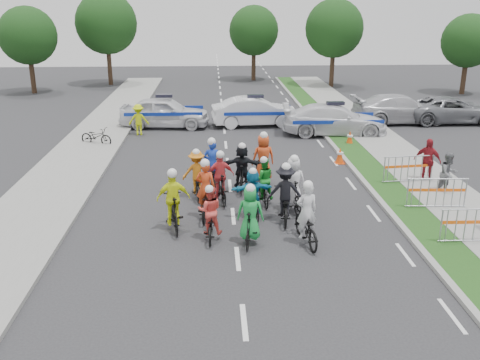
{
  "coord_description": "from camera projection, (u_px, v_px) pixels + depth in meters",
  "views": [
    {
      "loc": [
        -0.6,
        -12.96,
        6.61
      ],
      "look_at": [
        0.24,
        3.39,
        1.1
      ],
      "focal_mm": 40.0,
      "sensor_mm": 36.0,
      "label": 1
    }
  ],
  "objects": [
    {
      "name": "rider_2",
      "position": [
        210.0,
        218.0,
        15.44
      ],
      "size": [
        0.71,
        1.66,
        1.68
      ],
      "rotation": [
        0.0,
        0.0,
        3.12
      ],
      "color": "black",
      "rests_on": "ground"
    },
    {
      "name": "rider_4",
      "position": [
        285.0,
        198.0,
        16.67
      ],
      "size": [
        1.13,
        1.95,
        1.93
      ],
      "rotation": [
        0.0,
        0.0,
        3.05
      ],
      "color": "black",
      "rests_on": "ground"
    },
    {
      "name": "marshal_hiviz",
      "position": [
        139.0,
        120.0,
        27.46
      ],
      "size": [
        1.05,
        0.63,
        1.59
      ],
      "primitive_type": "imported",
      "rotation": [
        0.0,
        0.0,
        3.18
      ],
      "color": "#BFD80B",
      "rests_on": "ground"
    },
    {
      "name": "cone_0",
      "position": [
        340.0,
        156.0,
        22.75
      ],
      "size": [
        0.4,
        0.4,
        0.7
      ],
      "color": "#F24C0C",
      "rests_on": "ground"
    },
    {
      "name": "spectator_2",
      "position": [
        427.0,
        161.0,
        20.21
      ],
      "size": [
        1.07,
        0.92,
        1.72
      ],
      "primitive_type": "imported",
      "rotation": [
        0.0,
        0.0,
        -0.61
      ],
      "color": "maroon",
      "rests_on": "ground"
    },
    {
      "name": "tree_4",
      "position": [
        254.0,
        31.0,
        45.4
      ],
      "size": [
        4.2,
        4.2,
        6.3
      ],
      "color": "#382619",
      "rests_on": "ground"
    },
    {
      "name": "sidewalk_left",
      "position": [
        47.0,
        196.0,
        18.8
      ],
      "size": [
        3.0,
        60.0,
        0.13
      ],
      "primitive_type": "cube",
      "color": "gray",
      "rests_on": "ground"
    },
    {
      "name": "grass_strip",
      "position": [
        390.0,
        191.0,
        19.4
      ],
      "size": [
        1.2,
        60.0,
        0.11
      ],
      "primitive_type": "cube",
      "color": "#1C4115",
      "rests_on": "ground"
    },
    {
      "name": "ground",
      "position": [
        238.0,
        259.0,
        14.41
      ],
      "size": [
        90.0,
        90.0,
        0.0
      ],
      "primitive_type": "plane",
      "color": "#28282B",
      "rests_on": "ground"
    },
    {
      "name": "tree_2",
      "position": [
        469.0,
        41.0,
        38.67
      ],
      "size": [
        3.85,
        3.85,
        5.77
      ],
      "color": "#382619",
      "rests_on": "ground"
    },
    {
      "name": "rider_5",
      "position": [
        253.0,
        196.0,
        16.91
      ],
      "size": [
        1.4,
        1.67,
        1.7
      ],
      "rotation": [
        0.0,
        0.0,
        3.32
      ],
      "color": "black",
      "rests_on": "ground"
    },
    {
      "name": "barrier_2",
      "position": [
        408.0,
        170.0,
        20.07
      ],
      "size": [
        2.04,
        0.7,
        1.12
      ],
      "primitive_type": null,
      "rotation": [
        0.0,
        0.0,
        0.1
      ],
      "color": "#A5A8AD",
      "rests_on": "ground"
    },
    {
      "name": "curb_right",
      "position": [
        371.0,
        191.0,
        19.37
      ],
      "size": [
        0.2,
        60.0,
        0.12
      ],
      "primitive_type": "cube",
      "color": "gray",
      "rests_on": "ground"
    },
    {
      "name": "rider_7",
      "position": [
        293.0,
        189.0,
        17.49
      ],
      "size": [
        0.88,
        1.9,
        1.94
      ],
      "rotation": [
        0.0,
        0.0,
        3.28
      ],
      "color": "black",
      "rests_on": "ground"
    },
    {
      "name": "barrier_1",
      "position": [
        436.0,
        194.0,
        17.55
      ],
      "size": [
        2.03,
        0.62,
        1.12
      ],
      "primitive_type": null,
      "rotation": [
        0.0,
        0.0,
        -0.06
      ],
      "color": "#A5A8AD",
      "rests_on": "ground"
    },
    {
      "name": "rider_8",
      "position": [
        263.0,
        186.0,
        18.15
      ],
      "size": [
        0.75,
        1.7,
        1.69
      ],
      "rotation": [
        0.0,
        0.0,
        3.23
      ],
      "color": "black",
      "rests_on": "ground"
    },
    {
      "name": "rider_3",
      "position": [
        174.0,
        206.0,
        16.02
      ],
      "size": [
        1.04,
        1.93,
        1.97
      ],
      "rotation": [
        0.0,
        0.0,
        3.31
      ],
      "color": "black",
      "rests_on": "ground"
    },
    {
      "name": "civilian_suv",
      "position": [
        452.0,
        110.0,
        30.28
      ],
      "size": [
        5.27,
        2.45,
        1.46
      ],
      "primitive_type": "imported",
      "rotation": [
        0.0,
        0.0,
        1.57
      ],
      "color": "slate",
      "rests_on": "ground"
    },
    {
      "name": "tree_0",
      "position": [
        28.0,
        36.0,
        38.89
      ],
      "size": [
        4.2,
        4.2,
        6.3
      ],
      "color": "#382619",
      "rests_on": "ground"
    },
    {
      "name": "rider_11",
      "position": [
        242.0,
        171.0,
        19.31
      ],
      "size": [
        1.49,
        1.78,
        1.83
      ],
      "rotation": [
        0.0,
        0.0,
        3.05
      ],
      "color": "black",
      "rests_on": "ground"
    },
    {
      "name": "sidewalk_right",
      "position": [
        439.0,
        190.0,
        19.49
      ],
      "size": [
        2.4,
        60.0,
        0.13
      ],
      "primitive_type": "cube",
      "color": "gray",
      "rests_on": "ground"
    },
    {
      "name": "rider_13",
      "position": [
        263.0,
        164.0,
        20.08
      ],
      "size": [
        0.94,
        2.01,
        2.04
      ],
      "rotation": [
        0.0,
        0.0,
        3.32
      ],
      "color": "black",
      "rests_on": "ground"
    },
    {
      "name": "spectator_1",
      "position": [
        448.0,
        174.0,
        18.97
      ],
      "size": [
        0.91,
        0.82,
        1.54
      ],
      "primitive_type": "imported",
      "rotation": [
        0.0,
        0.0,
        0.38
      ],
      "color": "slate",
      "rests_on": "ground"
    },
    {
      "name": "police_car_0",
      "position": [
        165.0,
        112.0,
        29.15
      ],
      "size": [
        5.01,
        2.4,
        1.65
      ],
      "primitive_type": "imported",
      "rotation": [
        0.0,
        0.0,
        1.48
      ],
      "color": "silver",
      "rests_on": "ground"
    },
    {
      "name": "rider_9",
      "position": [
        221.0,
        182.0,
        18.24
      ],
      "size": [
        0.99,
        1.83,
        1.86
      ],
      "rotation": [
        0.0,
        0.0,
        3.32
      ],
      "color": "black",
      "rests_on": "ground"
    },
    {
      "name": "rider_0",
      "position": [
        306.0,
        223.0,
        15.14
      ],
      "size": [
        0.94,
        1.96,
        1.92
      ],
      "rotation": [
        0.0,
        0.0,
        3.3
      ],
      "color": "black",
      "rests_on": "ground"
    },
    {
      "name": "civilian_sedan",
      "position": [
        401.0,
        109.0,
        30.18
      ],
      "size": [
        5.61,
        2.52,
        1.59
      ],
      "primitive_type": "imported",
      "rotation": [
        0.0,
        0.0,
        1.62
      ],
      "color": "#B9B9BE",
      "rests_on": "ground"
    },
    {
      "name": "rider_1",
      "position": [
        250.0,
        220.0,
        15.09
      ],
      "size": [
        0.85,
        1.8,
        1.83
      ],
      "rotation": [
        0.0,
        0.0,
        2.96
      ],
      "color": "black",
      "rests_on": "ground"
    },
    {
      "name": "tree_1",
      "position": [
        334.0,
        29.0,
        41.8
      ],
      "size": [
        4.55,
        4.55,
        6.82
      ],
      "color": "#382619",
      "rests_on": "ground"
    },
    {
      "name": "cone_1",
      "position": [
        350.0,
        138.0,
        25.65
      ],
      "size": [
        0.4,
        0.4,
        0.7
      ],
      "color": "#F24C0C",
      "rests_on": "ground"
    },
    {
      "name": "rider_12",
      "position": [
        212.0,
        173.0,
        19.42
      ],
      "size": [
        0.79,
        2.0,
        2.01
      ],
      "rotation": [
        0.0,
        0.0,
        3.2
      ],
      "color": "black",
      "rests_on": "ground"
    },
    {
      "name": "parked_bike",
      "position": [
        96.0,
        136.0,
        25.58
      ],
      "size": [
        1.75,
        1.16,
        0.87
      ],
      "primitive_type": "imported",
      "rotation": [
        0.0,
        0.0,
        1.18
      ],
      "color": "black",
      "rests_on": "ground"
    },
    {
      "name": "rider_10",
      "position": [
        197.0,
        179.0,
        18.68
      ],
      "size": [
        1.04,
        1.81,
        1.8
      ],
      "rotation": [
        0.0,
        0.0,
        3.23
      ],
      "color": "black",
      "rests_on": "ground"
    },
    {
      "name": "rider_6",
      "position": [
        206.0,
        198.0,
        16.99
      ],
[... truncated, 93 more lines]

